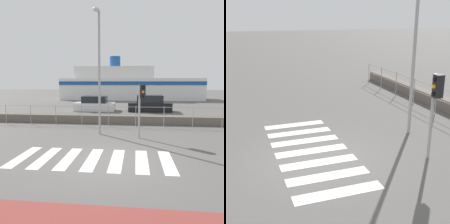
% 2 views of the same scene
% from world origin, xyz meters
% --- Properties ---
extents(ground_plane, '(160.00, 160.00, 0.00)m').
position_xyz_m(ground_plane, '(0.00, 0.00, 0.00)').
color(ground_plane, '#565451').
extents(crosswalk, '(5.85, 2.40, 0.01)m').
position_xyz_m(crosswalk, '(-0.68, 0.00, 0.00)').
color(crosswalk, silver).
rests_on(crosswalk, ground_plane).
extents(seawall, '(21.70, 0.55, 0.56)m').
position_xyz_m(seawall, '(0.00, 7.19, 0.28)').
color(seawall, '#6B6056').
rests_on(seawall, ground_plane).
extents(harbor_fence, '(19.57, 0.04, 1.33)m').
position_xyz_m(harbor_fence, '(0.00, 6.31, 0.86)').
color(harbor_fence, '#9EA0A3').
rests_on(harbor_fence, ground_plane).
extents(traffic_light_far, '(0.34, 0.32, 2.70)m').
position_xyz_m(traffic_light_far, '(1.16, 3.32, 1.98)').
color(traffic_light_far, '#9EA0A3').
rests_on(traffic_light_far, ground_plane).
extents(streetlamp, '(0.32, 1.07, 6.47)m').
position_xyz_m(streetlamp, '(-1.07, 3.78, 3.97)').
color(streetlamp, '#9EA0A3').
rests_on(streetlamp, ground_plane).
extents(ferry_boat, '(22.74, 7.63, 7.19)m').
position_xyz_m(ferry_boat, '(-0.56, 30.17, 2.30)').
color(ferry_boat, white).
rests_on(ferry_boat, ground_plane).
extents(parked_car_white, '(4.01, 1.87, 1.47)m').
position_xyz_m(parked_car_white, '(-3.22, 13.92, 0.63)').
color(parked_car_white, silver).
rests_on(parked_car_white, ground_plane).
extents(parked_car_black, '(4.12, 1.89, 1.59)m').
position_xyz_m(parked_car_black, '(2.22, 13.92, 0.68)').
color(parked_car_black, black).
rests_on(parked_car_black, ground_plane).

